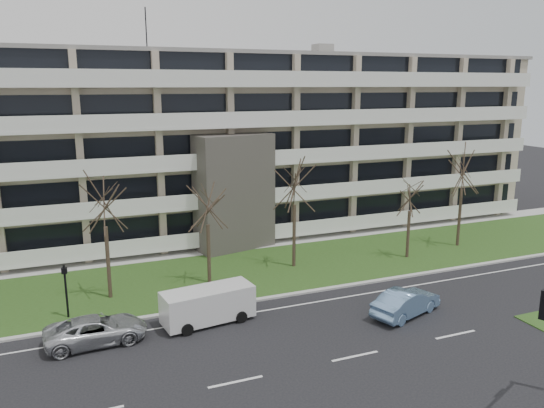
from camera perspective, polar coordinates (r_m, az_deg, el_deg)
name	(u,v)px	position (r m, az deg, el deg)	size (l,w,h in m)	color
ground	(355,356)	(26.64, 8.92, -15.88)	(160.00, 160.00, 0.00)	black
grass_verge	(259,270)	(37.37, -1.36, -7.06)	(90.00, 10.00, 0.06)	#274416
curb	(288,295)	(33.03, 1.74, -9.74)	(90.00, 0.35, 0.12)	#B2B2AD
sidewalk	(235,248)	(42.29, -3.99, -4.69)	(90.00, 2.00, 0.08)	#B2B2AD
lane_edge_line	(298,305)	(31.80, 2.84, -10.79)	(90.00, 0.12, 0.01)	white
apartment_building	(210,143)	(47.16, -6.73, 6.48)	(60.50, 15.10, 18.75)	tan
silver_pickup	(96,330)	(28.63, -18.39, -12.74)	(2.29, 4.97, 1.38)	silver
blue_sedan	(406,302)	(31.14, 14.21, -10.22)	(1.59, 4.57, 1.50)	#7FABDC
white_van	(209,302)	(29.43, -6.79, -10.44)	(5.16, 2.53, 1.92)	silver
pedestrian_signal	(66,285)	(31.49, -21.32, -8.09)	(0.32, 0.27, 3.09)	black
tree_2	(104,198)	(32.40, -17.67, 0.62)	(4.00, 4.00, 8.01)	#382B21
tree_3	(207,201)	(33.74, -6.97, 0.27)	(3.51, 3.51, 7.03)	#382B21
tree_4	(295,180)	(36.45, 2.45, 2.60)	(4.04, 4.04, 8.07)	#382B21
tree_5	(411,192)	(39.96, 14.68, 1.21)	(3.21, 3.21, 6.42)	#382B21
tree_6	(464,166)	(43.88, 19.91, 3.86)	(4.17, 4.17, 8.34)	#382B21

